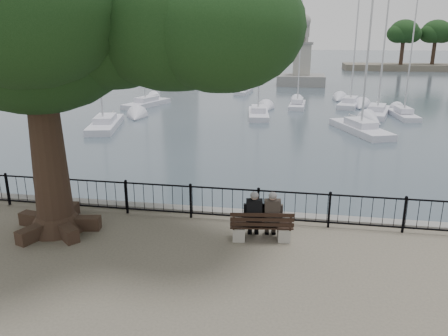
% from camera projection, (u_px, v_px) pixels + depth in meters
% --- Properties ---
extents(harbor, '(260.00, 260.00, 1.20)m').
position_uv_depth(harbor, '(227.00, 228.00, 13.49)').
color(harbor, slate).
rests_on(harbor, ground).
extents(railing, '(22.06, 0.06, 1.00)m').
position_uv_depth(railing, '(224.00, 202.00, 12.71)').
color(railing, black).
rests_on(railing, ground).
extents(bench, '(1.70, 0.71, 0.87)m').
position_uv_depth(bench, '(261.00, 230.00, 11.50)').
color(bench, gray).
rests_on(bench, ground).
extents(person_left, '(0.43, 0.72, 1.38)m').
position_uv_depth(person_left, '(254.00, 217.00, 11.51)').
color(person_left, black).
rests_on(person_left, ground).
extents(person_right, '(0.43, 0.72, 1.38)m').
position_uv_depth(person_right, '(272.00, 217.00, 11.49)').
color(person_right, black).
rests_on(person_right, ground).
extents(tree, '(10.79, 7.53, 8.81)m').
position_uv_depth(tree, '(65.00, 10.00, 10.54)').
color(tree, black).
rests_on(tree, ground).
extents(lion_monument, '(6.06, 6.06, 8.93)m').
position_uv_depth(lion_monument, '(302.00, 68.00, 56.90)').
color(lion_monument, slate).
rests_on(lion_monument, ground).
extents(sailboat_a, '(3.17, 6.36, 11.39)m').
position_uv_depth(sailboat_a, '(105.00, 123.00, 30.70)').
color(sailboat_a, silver).
rests_on(sailboat_a, ground).
extents(sailboat_b, '(2.14, 5.57, 11.13)m').
position_uv_depth(sailboat_b, '(258.00, 112.00, 34.92)').
color(sailboat_b, silver).
rests_on(sailboat_b, ground).
extents(sailboat_c, '(3.81, 6.25, 11.04)m').
position_uv_depth(sailboat_c, '(360.00, 128.00, 29.18)').
color(sailboat_c, silver).
rests_on(sailboat_c, ground).
extents(sailboat_d, '(3.04, 6.17, 11.22)m').
position_uv_depth(sailboat_d, '(377.00, 111.00, 35.51)').
color(sailboat_d, silver).
rests_on(sailboat_d, ground).
extents(sailboat_e, '(3.12, 5.90, 13.04)m').
position_uv_depth(sailboat_e, '(147.00, 102.00, 40.20)').
color(sailboat_e, silver).
rests_on(sailboat_e, ground).
extents(sailboat_f, '(1.51, 4.76, 9.81)m').
position_uv_depth(sailboat_f, '(297.00, 104.00, 39.55)').
color(sailboat_f, silver).
rests_on(sailboat_f, ground).
extents(sailboat_g, '(2.85, 5.80, 10.82)m').
position_uv_depth(sailboat_g, '(350.00, 103.00, 40.20)').
color(sailboat_g, silver).
rests_on(sailboat_g, ground).
extents(sailboat_h, '(1.69, 4.77, 11.77)m').
position_uv_depth(sailboat_h, '(244.00, 90.00, 49.17)').
color(sailboat_h, silver).
rests_on(sailboat_h, ground).
extents(sailboat_i, '(1.80, 4.88, 9.75)m').
position_uv_depth(sailboat_i, '(403.00, 113.00, 34.60)').
color(sailboat_i, silver).
rests_on(sailboat_i, ground).
extents(far_shore, '(30.00, 8.60, 9.18)m').
position_uv_depth(far_shore, '(432.00, 48.00, 80.34)').
color(far_shore, '#585246').
rests_on(far_shore, ground).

